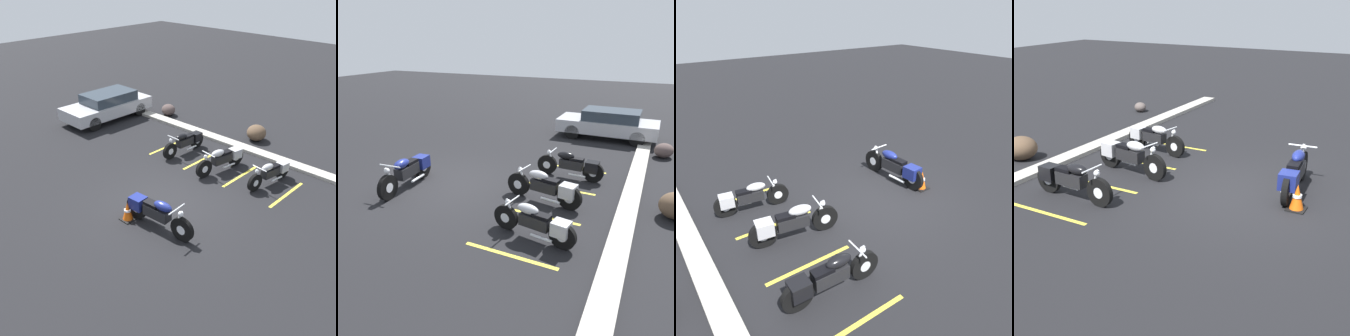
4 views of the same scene
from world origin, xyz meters
The scene contains 14 objects.
ground centered at (0.00, 0.00, 0.00)m, with size 60.00×60.00×0.00m, color black.
motorcycle_navy_featured centered at (0.61, -0.97, 0.51)m, with size 2.42×0.68×0.95m.
parked_bike_0 centered at (-2.09, 3.38, 0.46)m, with size 0.61×2.18×0.86m.
parked_bike_1 centered at (-0.11, 3.17, 0.47)m, with size 0.74×2.23×0.88m.
parked_bike_2 centered at (1.67, 3.55, 0.43)m, with size 0.66×2.05×0.81m.
car_silver centered at (-7.35, 3.60, 0.68)m, with size 1.80×4.30×1.29m.
concrete_curb centered at (0.00, 5.25, 0.06)m, with size 18.00×0.50×0.12m, color #A8A399.
landscape_rock_0 centered at (-5.57, 5.99, 0.27)m, with size 0.76×0.66×0.54m, color #4E3E3C.
landscape_rock_1 centered at (-0.73, 6.37, 0.33)m, with size 0.89×0.81×0.67m, color brown.
traffic_cone centered at (-0.24, -1.29, 0.27)m, with size 0.40×0.40×0.58m.
stall_line_0 centered at (-2.98, 3.26, 0.00)m, with size 0.10×2.10×0.00m, color gold.
stall_line_1 centered at (-1.16, 3.26, 0.00)m, with size 0.10×2.10×0.00m, color gold.
stall_line_2 centered at (0.66, 3.26, 0.00)m, with size 0.10×2.10×0.00m, color gold.
stall_line_3 centered at (2.47, 3.26, 0.00)m, with size 0.10×2.10×0.00m, color gold.
Camera 1 is at (7.32, -7.38, 6.85)m, focal length 42.00 mm.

